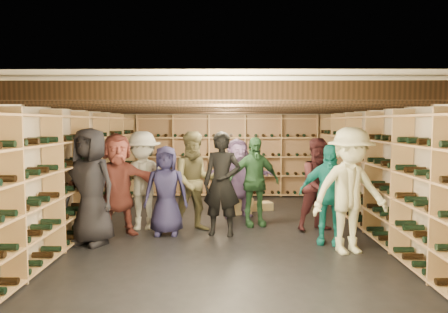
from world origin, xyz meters
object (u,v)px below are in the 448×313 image
Objects in this scene: person_1 at (222,184)px; person_3 at (350,191)px; person_5 at (118,185)px; crate_loose at (260,206)px; person_2 at (195,182)px; person_11 at (238,178)px; person_6 at (166,190)px; crate_stack_left at (239,198)px; person_4 at (329,194)px; crate_stack_right at (241,199)px; person_10 at (254,182)px; person_0 at (91,186)px; person_8 at (320,185)px; person_9 at (143,181)px.

person_1 is 0.96× the size of person_3.
crate_loose is at bearing 18.54° from person_5.
person_2 is 1.10× the size of person_11.
person_5 is at bearing -178.85° from person_6.
person_11 is at bearing 90.58° from person_1.
crate_stack_left is at bearing 105.30° from person_3.
person_4 is at bearing -13.79° from person_6.
crate_stack_right is 2.20m from person_2.
person_10 reaches higher than person_6.
person_6 reaches higher than crate_loose.
person_2 is at bearing 23.70° from person_6.
crate_loose is 2.93m from person_4.
person_0 reaches higher than person_4.
person_0 reaches higher than crate_stack_left.
person_2 is 1.07× the size of person_8.
person_0 is (-2.93, -2.76, 0.85)m from crate_loose.
crate_stack_right is at bearing 91.98° from person_1.
person_0 reaches higher than person_10.
crate_stack_right is 0.30× the size of person_10.
person_5 is 3.58m from person_8.
person_3 is 1.22× the size of person_6.
crate_stack_right is at bearing 50.43° from person_2.
person_8 reaches higher than crate_stack_left.
person_2 is 1.07× the size of person_10.
person_1 is 1.08× the size of person_8.
crate_loose is (0.49, 0.42, -0.25)m from crate_stack_left.
person_6 is (-2.70, 0.54, -0.03)m from person_4.
person_0 is at bearing -161.61° from person_4.
person_4 is 1.66m from person_10.
person_2 is 1.36m from person_5.
person_8 is at bearing 23.03° from person_1.
person_11 reaches higher than crate_stack_left.
person_9 reaches higher than person_8.
person_6 is (-1.81, -2.16, 0.69)m from crate_loose.
person_3 is at bearing -60.52° from crate_stack_left.
person_1 is at bearing -122.17° from person_11.
person_1 reaches higher than person_4.
person_2 is at bearing -172.29° from person_10.
crate_stack_left is 1.36× the size of crate_loose.
person_0 is 0.63m from person_5.
person_8 is 1.22m from person_10.
person_3 reaches higher than person_0.
person_8 is (1.76, 0.33, -0.06)m from person_1.
person_10 is at bearing -76.87° from crate_stack_left.
person_1 is 1.80m from person_5.
person_0 reaches higher than person_5.
crate_loose is 0.28× the size of person_1.
person_11 is (0.79, 1.19, -0.08)m from person_2.
person_1 is 1.01× the size of person_9.
person_1 reaches higher than crate_stack_right.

